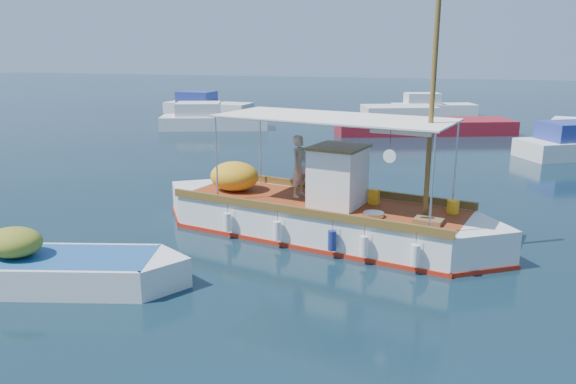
# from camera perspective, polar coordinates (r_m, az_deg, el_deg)

# --- Properties ---
(ground) EXTENTS (160.00, 160.00, 0.00)m
(ground) POSITION_cam_1_polar(r_m,az_deg,el_deg) (14.26, 3.32, -5.43)
(ground) COLOR black
(ground) RESTS_ON ground
(fishing_caique) EXTENTS (9.71, 4.22, 6.07)m
(fishing_caique) POSITION_cam_1_polar(r_m,az_deg,el_deg) (14.88, 3.04, -2.41)
(fishing_caique) COLOR white
(fishing_caique) RESTS_ON ground
(dinghy) EXTENTS (5.71, 2.65, 1.44)m
(dinghy) POSITION_cam_1_polar(r_m,az_deg,el_deg) (12.87, -23.07, -7.46)
(dinghy) COLOR white
(dinghy) RESTS_ON ground
(bg_boat_nw) EXTENTS (6.86, 4.35, 1.80)m
(bg_boat_nw) POSITION_cam_1_polar(r_m,az_deg,el_deg) (34.86, -7.79, 7.19)
(bg_boat_nw) COLOR silver
(bg_boat_nw) RESTS_ON ground
(bg_boat_n) EXTENTS (10.42, 6.06, 1.80)m
(bg_boat_n) POSITION_cam_1_polar(r_m,az_deg,el_deg) (33.47, 13.11, 6.65)
(bg_boat_n) COLOR maroon
(bg_boat_n) RESTS_ON ground
(bg_boat_far_w) EXTENTS (6.66, 2.71, 1.80)m
(bg_boat_far_w) POSITION_cam_1_polar(r_m,az_deg,el_deg) (43.37, -8.34, 8.59)
(bg_boat_far_w) COLOR silver
(bg_boat_far_w) RESTS_ON ground
(bg_boat_far_n) EXTENTS (6.30, 3.78, 1.80)m
(bg_boat_far_n) POSITION_cam_1_polar(r_m,az_deg,el_deg) (43.04, 14.34, 8.25)
(bg_boat_far_n) COLOR silver
(bg_boat_far_n) RESTS_ON ground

